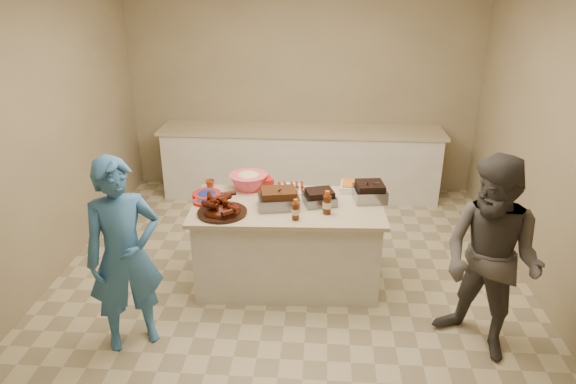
# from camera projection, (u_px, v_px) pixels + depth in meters

# --- Properties ---
(room) EXTENTS (4.50, 5.00, 2.70)m
(room) POSITION_uv_depth(u_px,v_px,m) (289.00, 286.00, 4.84)
(room) COLOR tan
(room) RESTS_ON ground
(back_counter) EXTENTS (3.60, 0.64, 0.90)m
(back_counter) POSITION_uv_depth(u_px,v_px,m) (301.00, 162.00, 6.68)
(back_counter) COLOR silver
(back_counter) RESTS_ON ground
(island) EXTENTS (1.74, 0.96, 0.81)m
(island) POSITION_uv_depth(u_px,v_px,m) (288.00, 281.00, 4.92)
(island) COLOR silver
(island) RESTS_ON ground
(rib_platter) EXTENTS (0.50, 0.50, 0.17)m
(rib_platter) POSITION_uv_depth(u_px,v_px,m) (222.00, 213.00, 4.43)
(rib_platter) COLOR #3D0E03
(rib_platter) RESTS_ON island
(pulled_pork_tray) EXTENTS (0.40, 0.33, 0.11)m
(pulled_pork_tray) POSITION_uv_depth(u_px,v_px,m) (279.00, 207.00, 4.55)
(pulled_pork_tray) COLOR #47230F
(pulled_pork_tray) RESTS_ON island
(brisket_tray) EXTENTS (0.33, 0.30, 0.08)m
(brisket_tray) POSITION_uv_depth(u_px,v_px,m) (319.00, 204.00, 4.61)
(brisket_tray) COLOR black
(brisket_tray) RESTS_ON island
(roasting_pan) EXTENTS (0.32, 0.32, 0.11)m
(roasting_pan) POSITION_uv_depth(u_px,v_px,m) (369.00, 200.00, 4.70)
(roasting_pan) COLOR gray
(roasting_pan) RESTS_ON island
(coleslaw_bowl) EXTENTS (0.38, 0.38, 0.25)m
(coleslaw_bowl) POSITION_uv_depth(u_px,v_px,m) (249.00, 189.00, 4.94)
(coleslaw_bowl) COLOR #DF465F
(coleslaw_bowl) RESTS_ON island
(sausage_plate) EXTENTS (0.35, 0.35, 0.05)m
(sausage_plate) POSITION_uv_depth(u_px,v_px,m) (291.00, 190.00, 4.91)
(sausage_plate) COLOR silver
(sausage_plate) RESTS_ON island
(mac_cheese_dish) EXTENTS (0.33, 0.26, 0.08)m
(mac_cheese_dish) POSITION_uv_depth(u_px,v_px,m) (357.00, 191.00, 4.89)
(mac_cheese_dish) COLOR orange
(mac_cheese_dish) RESTS_ON island
(bbq_bottle_a) EXTENTS (0.06, 0.06, 0.18)m
(bbq_bottle_a) POSITION_uv_depth(u_px,v_px,m) (296.00, 219.00, 4.32)
(bbq_bottle_a) COLOR #441E0C
(bbq_bottle_a) RESTS_ON island
(bbq_bottle_b) EXTENTS (0.07, 0.07, 0.21)m
(bbq_bottle_b) POSITION_uv_depth(u_px,v_px,m) (327.00, 214.00, 4.43)
(bbq_bottle_b) COLOR #441E0C
(bbq_bottle_b) RESTS_ON island
(mustard_bottle) EXTENTS (0.04, 0.04, 0.11)m
(mustard_bottle) POSITION_uv_depth(u_px,v_px,m) (277.00, 198.00, 4.74)
(mustard_bottle) COLOR yellow
(mustard_bottle) RESTS_ON island
(sauce_bowl) EXTENTS (0.15, 0.05, 0.14)m
(sauce_bowl) POSITION_uv_depth(u_px,v_px,m) (291.00, 195.00, 4.80)
(sauce_bowl) COLOR silver
(sauce_bowl) RESTS_ON island
(plate_stack_large) EXTENTS (0.28, 0.28, 0.03)m
(plate_stack_large) POSITION_uv_depth(u_px,v_px,m) (207.00, 196.00, 4.77)
(plate_stack_large) COLOR #A01A12
(plate_stack_large) RESTS_ON island
(plate_stack_small) EXTENTS (0.20, 0.20, 0.03)m
(plate_stack_small) POSITION_uv_depth(u_px,v_px,m) (204.00, 203.00, 4.63)
(plate_stack_small) COLOR #A01A12
(plate_stack_small) RESTS_ON island
(plastic_cup) EXTENTS (0.09, 0.09, 0.09)m
(plastic_cup) POSITION_uv_depth(u_px,v_px,m) (210.00, 188.00, 4.95)
(plastic_cup) COLOR brown
(plastic_cup) RESTS_ON island
(basket_stack) EXTENTS (0.26, 0.23, 0.11)m
(basket_stack) POSITION_uv_depth(u_px,v_px,m) (261.00, 189.00, 4.93)
(basket_stack) COLOR #A01A12
(basket_stack) RESTS_ON island
(guest_blue) EXTENTS (1.28, 1.62, 0.37)m
(guest_blue) POSITION_uv_depth(u_px,v_px,m) (137.00, 339.00, 4.14)
(guest_blue) COLOR teal
(guest_blue) RESTS_ON ground
(guest_gray) EXTENTS (1.67, 1.65, 0.60)m
(guest_gray) POSITION_uv_depth(u_px,v_px,m) (475.00, 347.00, 4.05)
(guest_gray) COLOR #504C47
(guest_gray) RESTS_ON ground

